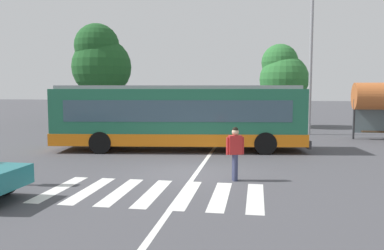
{
  "coord_description": "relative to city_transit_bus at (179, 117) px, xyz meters",
  "views": [
    {
      "loc": [
        2.32,
        -13.23,
        2.94
      ],
      "look_at": [
        -0.53,
        3.96,
        1.3
      ],
      "focal_mm": 36.77,
      "sensor_mm": 36.0,
      "label": 1
    }
  ],
  "objects": [
    {
      "name": "ground_plane",
      "position": [
        1.31,
        -4.94,
        -1.59
      ],
      "size": [
        160.0,
        160.0,
        0.0
      ],
      "primitive_type": "plane",
      "color": "#47474C"
    },
    {
      "name": "city_transit_bus",
      "position": [
        0.0,
        0.0,
        0.0
      ],
      "size": [
        11.96,
        4.09,
        3.06
      ],
      "color": "black",
      "rests_on": "ground_plane"
    },
    {
      "name": "pedestrian_crossing_street",
      "position": [
        2.96,
        -5.8,
        -0.62
      ],
      "size": [
        0.56,
        0.37,
        1.72
      ],
      "color": "#333856",
      "rests_on": "ground_plane"
    },
    {
      "name": "parked_car_champagne",
      "position": [
        -1.64,
        9.23,
        -0.82
      ],
      "size": [
        2.2,
        4.64,
        1.35
      ],
      "color": "black",
      "rests_on": "ground_plane"
    },
    {
      "name": "parked_car_blue",
      "position": [
        1.03,
        9.16,
        -0.82
      ],
      "size": [
        2.01,
        4.57,
        1.35
      ],
      "color": "black",
      "rests_on": "ground_plane"
    },
    {
      "name": "parked_car_black",
      "position": [
        4.01,
        8.91,
        -0.82
      ],
      "size": [
        2.3,
        4.67,
        1.35
      ],
      "color": "black",
      "rests_on": "ground_plane"
    },
    {
      "name": "twin_arm_street_lamp",
      "position": [
        6.9,
        7.49,
        4.28
      ],
      "size": [
        4.16,
        0.32,
        9.66
      ],
      "color": "#939399",
      "rests_on": "ground_plane"
    },
    {
      "name": "background_tree_left",
      "position": [
        -9.51,
        13.66,
        3.63
      ],
      "size": [
        4.99,
        4.99,
        8.33
      ],
      "color": "brown",
      "rests_on": "ground_plane"
    },
    {
      "name": "background_tree_right",
      "position": [
        5.5,
        12.2,
        2.37
      ],
      "size": [
        3.65,
        3.65,
        6.24
      ],
      "color": "brown",
      "rests_on": "ground_plane"
    },
    {
      "name": "crosswalk_painted_stripes",
      "position": [
        0.78,
        -7.68,
        -1.58
      ],
      "size": [
        6.13,
        2.99,
        0.01
      ],
      "color": "silver",
      "rests_on": "ground_plane"
    },
    {
      "name": "lane_center_line",
      "position": [
        1.59,
        -2.94,
        -1.58
      ],
      "size": [
        0.16,
        24.0,
        0.01
      ],
      "primitive_type": "cube",
      "color": "silver",
      "rests_on": "ground_plane"
    }
  ]
}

